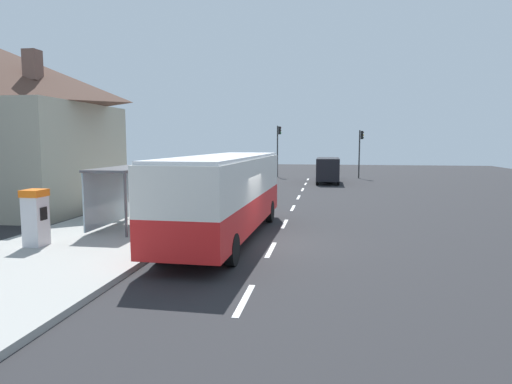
{
  "coord_description": "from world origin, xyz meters",
  "views": [
    {
      "loc": [
        2.12,
        -15.98,
        3.7
      ],
      "look_at": [
        -1.0,
        3.55,
        1.5
      ],
      "focal_mm": 31.2,
      "sensor_mm": 36.0,
      "label": 1
    }
  ],
  "objects_px": {
    "recycling_bin_green": "(179,213)",
    "bus_shelter": "(119,181)",
    "sedan_far": "(328,165)",
    "white_van": "(328,169)",
    "bus": "(225,191)",
    "recycling_bin_orange": "(174,216)",
    "sedan_near": "(329,171)",
    "house_behind_platform": "(3,129)",
    "traffic_light_far_side": "(278,143)",
    "ticket_machine": "(36,217)",
    "traffic_light_near_side": "(360,146)"
  },
  "relations": [
    {
      "from": "recycling_bin_green",
      "to": "bus_shelter",
      "type": "xyz_separation_m",
      "value": [
        -2.21,
        -1.04,
        1.44
      ]
    },
    {
      "from": "white_van",
      "to": "recycling_bin_green",
      "type": "bearing_deg",
      "value": -105.74
    },
    {
      "from": "sedan_far",
      "to": "traffic_light_far_side",
      "type": "height_order",
      "value": "traffic_light_far_side"
    },
    {
      "from": "traffic_light_far_side",
      "to": "sedan_far",
      "type": "bearing_deg",
      "value": 61.12
    },
    {
      "from": "recycling_bin_orange",
      "to": "bus_shelter",
      "type": "xyz_separation_m",
      "value": [
        -2.21,
        -0.34,
        1.44
      ]
    },
    {
      "from": "traffic_light_far_side",
      "to": "bus",
      "type": "bearing_deg",
      "value": -87.46
    },
    {
      "from": "sedan_far",
      "to": "bus_shelter",
      "type": "relative_size",
      "value": 1.12
    },
    {
      "from": "recycling_bin_green",
      "to": "sedan_near",
      "type": "bearing_deg",
      "value": 77.0
    },
    {
      "from": "bus",
      "to": "bus_shelter",
      "type": "bearing_deg",
      "value": 171.1
    },
    {
      "from": "sedan_near",
      "to": "bus_shelter",
      "type": "height_order",
      "value": "bus_shelter"
    },
    {
      "from": "traffic_light_far_side",
      "to": "traffic_light_near_side",
      "type": "bearing_deg",
      "value": -5.31
    },
    {
      "from": "bus",
      "to": "house_behind_platform",
      "type": "xyz_separation_m",
      "value": [
        -13.56,
        5.33,
        2.62
      ]
    },
    {
      "from": "recycling_bin_orange",
      "to": "traffic_light_far_side",
      "type": "xyz_separation_m",
      "value": [
        1.09,
        30.38,
        2.97
      ]
    },
    {
      "from": "bus",
      "to": "recycling_bin_orange",
      "type": "bearing_deg",
      "value": 156.55
    },
    {
      "from": "traffic_light_far_side",
      "to": "house_behind_platform",
      "type": "distance_m",
      "value": 28.83
    },
    {
      "from": "ticket_machine",
      "to": "traffic_light_near_side",
      "type": "relative_size",
      "value": 0.39
    },
    {
      "from": "sedan_far",
      "to": "bus",
      "type": "bearing_deg",
      "value": -95.55
    },
    {
      "from": "recycling_bin_orange",
      "to": "recycling_bin_green",
      "type": "bearing_deg",
      "value": 90.0
    },
    {
      "from": "bus",
      "to": "sedan_far",
      "type": "relative_size",
      "value": 2.47
    },
    {
      "from": "traffic_light_near_side",
      "to": "recycling_bin_orange",
      "type": "bearing_deg",
      "value": -108.16
    },
    {
      "from": "white_van",
      "to": "recycling_bin_green",
      "type": "xyz_separation_m",
      "value": [
        -6.4,
        -22.71,
        -0.69
      ]
    },
    {
      "from": "white_van",
      "to": "recycling_bin_orange",
      "type": "bearing_deg",
      "value": -105.29
    },
    {
      "from": "bus_shelter",
      "to": "sedan_far",
      "type": "bearing_deg",
      "value": 77.87
    },
    {
      "from": "recycling_bin_green",
      "to": "bus_shelter",
      "type": "bearing_deg",
      "value": -154.76
    },
    {
      "from": "bus",
      "to": "sedan_near",
      "type": "xyz_separation_m",
      "value": [
        4.01,
        29.92,
        -1.05
      ]
    },
    {
      "from": "sedan_near",
      "to": "traffic_light_far_side",
      "type": "distance_m",
      "value": 6.29
    },
    {
      "from": "white_van",
      "to": "traffic_light_far_side",
      "type": "bearing_deg",
      "value": 127.28
    },
    {
      "from": "traffic_light_near_side",
      "to": "traffic_light_far_side",
      "type": "relative_size",
      "value": 0.9
    },
    {
      "from": "recycling_bin_green",
      "to": "traffic_light_near_side",
      "type": "xyz_separation_m",
      "value": [
        9.7,
        28.88,
        2.65
      ]
    },
    {
      "from": "ticket_machine",
      "to": "recycling_bin_green",
      "type": "bearing_deg",
      "value": 53.72
    },
    {
      "from": "sedan_near",
      "to": "recycling_bin_green",
      "type": "height_order",
      "value": "sedan_near"
    },
    {
      "from": "white_van",
      "to": "bus_shelter",
      "type": "xyz_separation_m",
      "value": [
        -8.61,
        -23.75,
        0.75
      ]
    },
    {
      "from": "white_van",
      "to": "recycling_bin_orange",
      "type": "height_order",
      "value": "white_van"
    },
    {
      "from": "sedan_far",
      "to": "recycling_bin_orange",
      "type": "height_order",
      "value": "sedan_far"
    },
    {
      "from": "white_van",
      "to": "recycling_bin_orange",
      "type": "relative_size",
      "value": 5.48
    },
    {
      "from": "bus",
      "to": "house_behind_platform",
      "type": "relative_size",
      "value": 1.04
    },
    {
      "from": "sedan_near",
      "to": "ticket_machine",
      "type": "relative_size",
      "value": 2.31
    },
    {
      "from": "white_van",
      "to": "recycling_bin_green",
      "type": "relative_size",
      "value": 5.48
    },
    {
      "from": "traffic_light_far_side",
      "to": "bus_shelter",
      "type": "bearing_deg",
      "value": -96.14
    },
    {
      "from": "traffic_light_near_side",
      "to": "house_behind_platform",
      "type": "bearing_deg",
      "value": -129.36
    },
    {
      "from": "sedan_far",
      "to": "traffic_light_far_side",
      "type": "xyz_separation_m",
      "value": [
        -5.4,
        -9.8,
        2.83
      ]
    },
    {
      "from": "sedan_near",
      "to": "house_behind_platform",
      "type": "height_order",
      "value": "house_behind_platform"
    },
    {
      "from": "white_van",
      "to": "ticket_machine",
      "type": "distance_m",
      "value": 29.17
    },
    {
      "from": "bus",
      "to": "sedan_far",
      "type": "distance_m",
      "value": 41.46
    },
    {
      "from": "bus",
      "to": "traffic_light_far_side",
      "type": "bearing_deg",
      "value": 92.54
    },
    {
      "from": "white_van",
      "to": "sedan_near",
      "type": "height_order",
      "value": "white_van"
    },
    {
      "from": "sedan_near",
      "to": "recycling_bin_orange",
      "type": "distance_m",
      "value": 29.56
    },
    {
      "from": "recycling_bin_green",
      "to": "recycling_bin_orange",
      "type": "bearing_deg",
      "value": -90.0
    },
    {
      "from": "white_van",
      "to": "sedan_near",
      "type": "relative_size",
      "value": 1.16
    },
    {
      "from": "sedan_near",
      "to": "house_behind_platform",
      "type": "xyz_separation_m",
      "value": [
        -17.57,
        -24.59,
        3.67
      ]
    }
  ]
}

